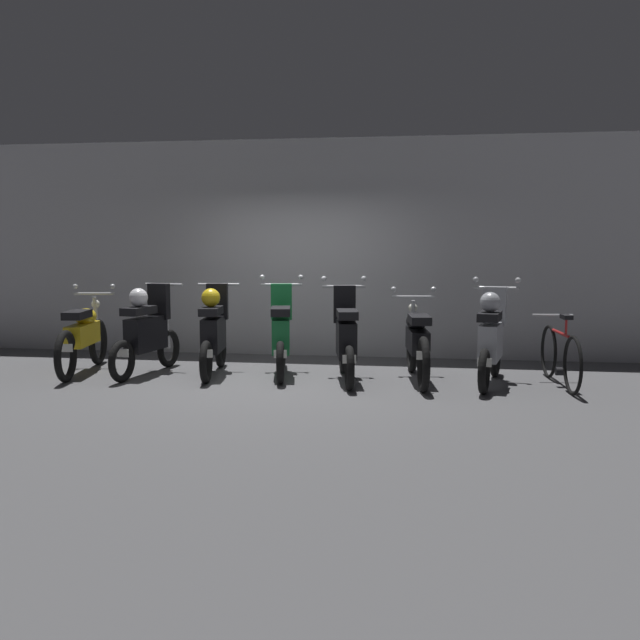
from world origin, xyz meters
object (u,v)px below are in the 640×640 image
object	(u,v)px
motorbike_slot_0	(83,336)
motorbike_slot_2	(214,332)
motorbike_slot_1	(147,331)
bicycle	(560,356)
motorbike_slot_5	(417,342)
motorbike_slot_6	(491,338)
motorbike_slot_4	(346,339)
motorbike_slot_3	(281,335)

from	to	relation	value
motorbike_slot_0	motorbike_slot_2	distance (m)	1.76
motorbike_slot_1	bicycle	bearing A→B (deg)	0.01
motorbike_slot_0	motorbike_slot_5	world-z (taller)	same
motorbike_slot_5	motorbike_slot_6	world-z (taller)	motorbike_slot_6
motorbike_slot_1	bicycle	size ratio (longest dim) A/B	0.97
motorbike_slot_4	motorbike_slot_5	distance (m)	0.89
motorbike_slot_2	bicycle	distance (m)	4.35
motorbike_slot_1	motorbike_slot_2	distance (m)	0.88
bicycle	motorbike_slot_1	bearing A→B (deg)	-179.99
motorbike_slot_3	motorbike_slot_6	xyz separation A→B (m)	(2.65, -0.27, 0.04)
motorbike_slot_1	motorbike_slot_0	bearing A→B (deg)	-179.41
motorbike_slot_1	motorbike_slot_3	world-z (taller)	motorbike_slot_3
motorbike_slot_5	motorbike_slot_3	bearing A→B (deg)	174.91
motorbike_slot_2	motorbike_slot_4	bearing A→B (deg)	-4.58
motorbike_slot_2	motorbike_slot_5	bearing A→B (deg)	-0.96
motorbike_slot_5	motorbike_slot_6	bearing A→B (deg)	-6.99
motorbike_slot_3	motorbike_slot_4	world-z (taller)	same
motorbike_slot_4	motorbike_slot_6	bearing A→B (deg)	-0.41
motorbike_slot_3	bicycle	xyz separation A→B (m)	(3.47, -0.22, -0.17)
motorbike_slot_1	motorbike_slot_3	xyz separation A→B (m)	(1.75, 0.22, -0.04)
motorbike_slot_1	motorbike_slot_5	distance (m)	3.51
motorbike_slot_6	motorbike_slot_1	bearing A→B (deg)	179.40
motorbike_slot_3	bicycle	size ratio (longest dim) A/B	0.97
motorbike_slot_0	motorbike_slot_3	world-z (taller)	motorbike_slot_3
motorbike_slot_0	motorbike_slot_1	bearing A→B (deg)	0.59
motorbike_slot_2	motorbike_slot_6	distance (m)	3.53
motorbike_slot_0	motorbike_slot_4	size ratio (longest dim) A/B	1.16
motorbike_slot_6	motorbike_slot_5	bearing A→B (deg)	173.01
motorbike_slot_4	motorbike_slot_6	world-z (taller)	same
motorbike_slot_5	bicycle	xyz separation A→B (m)	(1.71, -0.06, -0.13)
motorbike_slot_1	motorbike_slot_6	xyz separation A→B (m)	(4.39, -0.05, 0.00)
motorbike_slot_5	motorbike_slot_0	bearing A→B (deg)	-179.06
motorbike_slot_5	bicycle	size ratio (longest dim) A/B	1.13
motorbike_slot_2	motorbike_slot_5	world-z (taller)	motorbike_slot_2
motorbike_slot_2	motorbike_slot_4	size ratio (longest dim) A/B	1.01
motorbike_slot_4	motorbike_slot_6	distance (m)	1.77
motorbike_slot_2	motorbike_slot_5	distance (m)	2.64
motorbike_slot_4	bicycle	distance (m)	2.60
motorbike_slot_0	motorbike_slot_4	world-z (taller)	motorbike_slot_4
motorbike_slot_4	bicycle	bearing A→B (deg)	0.76
motorbike_slot_4	motorbike_slot_6	xyz separation A→B (m)	(1.77, -0.01, 0.04)
bicycle	motorbike_slot_3	bearing A→B (deg)	176.40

